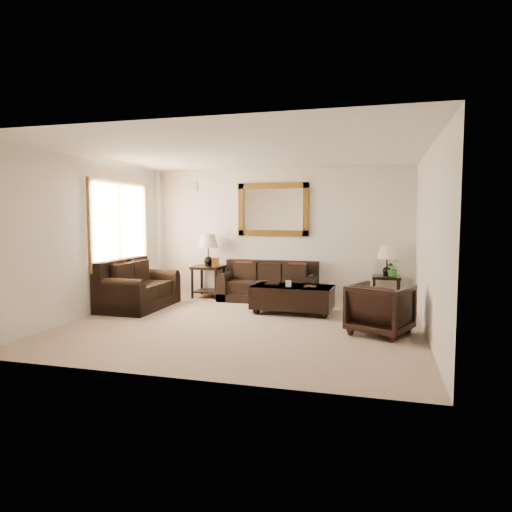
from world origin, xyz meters
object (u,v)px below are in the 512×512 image
(sofa, at_px, (269,286))
(coffee_table, at_px, (292,296))
(end_table_right, at_px, (387,267))
(armchair, at_px, (380,307))
(loveseat, at_px, (136,290))
(end_table_left, at_px, (208,256))

(sofa, bearing_deg, coffee_table, -57.21)
(end_table_right, distance_m, coffee_table, 2.03)
(coffee_table, bearing_deg, end_table_right, 37.79)
(coffee_table, bearing_deg, sofa, 125.07)
(armchair, bearing_deg, loveseat, 13.00)
(end_table_left, bearing_deg, armchair, -32.23)
(loveseat, distance_m, end_table_right, 4.77)
(end_table_left, distance_m, coffee_table, 2.37)
(loveseat, height_order, coffee_table, loveseat)
(loveseat, relative_size, end_table_left, 1.20)
(end_table_left, bearing_deg, loveseat, -123.08)
(sofa, distance_m, loveseat, 2.61)
(sofa, height_order, coffee_table, sofa)
(loveseat, xyz_separation_m, coffee_table, (2.92, 0.29, -0.03))
(end_table_right, bearing_deg, sofa, -177.90)
(end_table_left, xyz_separation_m, end_table_right, (3.62, 0.04, -0.12))
(end_table_left, height_order, coffee_table, end_table_left)
(loveseat, bearing_deg, armchair, -100.48)
(loveseat, bearing_deg, end_table_right, -72.38)
(sofa, xyz_separation_m, end_table_right, (2.30, 0.08, 0.46))
(loveseat, relative_size, armchair, 1.98)
(end_table_right, relative_size, armchair, 1.41)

